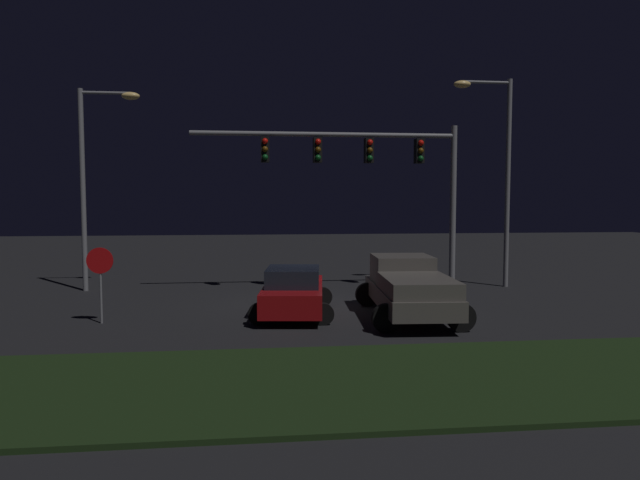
{
  "coord_description": "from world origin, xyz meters",
  "views": [
    {
      "loc": [
        -1.54,
        -19.27,
        3.63
      ],
      "look_at": [
        0.79,
        1.22,
        2.16
      ],
      "focal_mm": 32.36,
      "sensor_mm": 36.0,
      "label": 1
    }
  ],
  "objects": [
    {
      "name": "car_sedan",
      "position": [
        -0.35,
        -1.42,
        0.74
      ],
      "size": [
        2.81,
        4.58,
        1.51
      ],
      "rotation": [
        0.0,
        0.0,
        1.45
      ],
      "color": "maroon",
      "rests_on": "ground_plane"
    },
    {
      "name": "stop_sign",
      "position": [
        -6.01,
        -2.02,
        1.56
      ],
      "size": [
        0.76,
        0.08,
        2.23
      ],
      "color": "slate",
      "rests_on": "ground_plane"
    },
    {
      "name": "grass_median",
      "position": [
        0.0,
        -8.33,
        0.05
      ],
      "size": [
        22.37,
        5.13,
        0.1
      ],
      "primitive_type": "cube",
      "color": "black",
      "rests_on": "ground_plane"
    },
    {
      "name": "pickup_truck",
      "position": [
        3.15,
        -2.07,
        1.0
      ],
      "size": [
        3.1,
        5.51,
        1.8
      ],
      "rotation": [
        0.0,
        0.0,
        1.51
      ],
      "color": "#514C47",
      "rests_on": "ground_plane"
    },
    {
      "name": "street_lamp_right",
      "position": [
        8.35,
        3.49,
        5.31
      ],
      "size": [
        2.46,
        0.44,
        8.5
      ],
      "color": "slate",
      "rests_on": "ground_plane"
    },
    {
      "name": "traffic_signal_gantry",
      "position": [
        2.91,
        2.8,
        5.03
      ],
      "size": [
        10.32,
        0.56,
        6.5
      ],
      "color": "slate",
      "rests_on": "ground_plane"
    },
    {
      "name": "ground_plane",
      "position": [
        0.0,
        0.0,
        0.0
      ],
      "size": [
        80.0,
        80.0,
        0.0
      ],
      "primitive_type": "plane",
      "color": "black"
    },
    {
      "name": "street_lamp_left",
      "position": [
        -7.76,
        4.28,
        4.98
      ],
      "size": [
        2.35,
        0.44,
        7.91
      ],
      "color": "slate",
      "rests_on": "ground_plane"
    }
  ]
}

